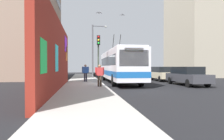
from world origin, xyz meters
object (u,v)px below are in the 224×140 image
(parked_car_dark_gray, at_px, (187,75))
(traffic_light, at_px, (98,51))
(parked_car_black, at_px, (146,72))
(pedestrian_midblock, at_px, (85,72))
(pedestrian_at_curb, at_px, (99,74))
(street_lamp, at_px, (94,47))
(parked_car_champagne, at_px, (162,73))
(city_bus, at_px, (119,65))

(parked_car_dark_gray, height_order, traffic_light, traffic_light)
(parked_car_black, xyz_separation_m, pedestrian_midblock, (-7.56, 8.47, 0.27))
(parked_car_dark_gray, distance_m, parked_car_black, 11.29)
(parked_car_black, bearing_deg, traffic_light, 141.64)
(pedestrian_midblock, xyz_separation_m, pedestrian_at_curb, (-5.19, -0.93, -0.04))
(parked_car_dark_gray, distance_m, traffic_light, 7.92)
(pedestrian_at_curb, bearing_deg, pedestrian_midblock, 10.16)
(parked_car_black, distance_m, street_lamp, 7.98)
(parked_car_champagne, relative_size, pedestrian_midblock, 2.48)
(pedestrian_midblock, bearing_deg, parked_car_black, -48.24)
(parked_car_black, relative_size, traffic_light, 1.17)
(city_bus, xyz_separation_m, traffic_light, (-1.48, 2.15, 1.25))
(pedestrian_midblock, xyz_separation_m, traffic_light, (-1.72, -1.12, 1.88))
(pedestrian_at_curb, bearing_deg, parked_car_champagne, -47.52)
(parked_car_black, bearing_deg, city_bus, 146.32)
(parked_car_champagne, height_order, pedestrian_at_curb, pedestrian_at_curb)
(parked_car_dark_gray, relative_size, pedestrian_midblock, 2.99)
(parked_car_black, xyz_separation_m, traffic_light, (-9.29, 7.35, 2.15))
(city_bus, relative_size, traffic_light, 2.76)
(traffic_light, bearing_deg, pedestrian_midblock, 33.14)
(parked_car_dark_gray, xyz_separation_m, pedestrian_at_curb, (-1.46, 7.54, 0.23))
(pedestrian_midblock, relative_size, street_lamp, 0.24)
(pedestrian_midblock, bearing_deg, traffic_light, -146.86)
(parked_car_black, height_order, pedestrian_at_curb, pedestrian_at_curb)
(city_bus, relative_size, parked_car_dark_gray, 2.38)
(city_bus, bearing_deg, parked_car_dark_gray, -123.85)
(city_bus, relative_size, street_lamp, 1.70)
(parked_car_champagne, relative_size, parked_car_black, 0.82)
(city_bus, xyz_separation_m, pedestrian_midblock, (0.24, 3.27, -0.63))
(pedestrian_midblock, distance_m, traffic_light, 2.79)
(parked_car_black, bearing_deg, parked_car_champagne, 180.00)
(parked_car_dark_gray, relative_size, traffic_light, 1.16)
(parked_car_dark_gray, bearing_deg, traffic_light, 74.74)
(city_bus, relative_size, pedestrian_midblock, 7.10)
(city_bus, distance_m, parked_car_champagne, 5.63)
(pedestrian_midblock, bearing_deg, parked_car_dark_gray, -113.73)
(city_bus, xyz_separation_m, parked_car_champagne, (1.96, -5.20, -0.91))
(parked_car_dark_gray, bearing_deg, parked_car_champagne, 0.00)
(pedestrian_at_curb, xyz_separation_m, traffic_light, (3.47, -0.19, 1.92))
(parked_car_dark_gray, bearing_deg, pedestrian_at_curb, 100.98)
(pedestrian_at_curb, bearing_deg, city_bus, -25.33)
(parked_car_black, relative_size, pedestrian_midblock, 3.01)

